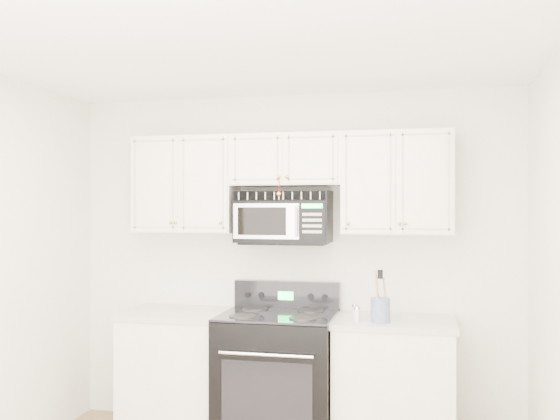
# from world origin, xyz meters

# --- Properties ---
(room) EXTENTS (3.51, 3.51, 2.61)m
(room) POSITION_xyz_m (0.00, 0.00, 1.30)
(room) COLOR #8F6F4C
(room) RESTS_ON ground
(base_cabinet_left) EXTENTS (0.86, 0.65, 0.92)m
(base_cabinet_left) POSITION_xyz_m (-0.80, 1.44, 0.43)
(base_cabinet_left) COLOR beige
(base_cabinet_left) RESTS_ON ground
(base_cabinet_right) EXTENTS (0.86, 0.65, 0.92)m
(base_cabinet_right) POSITION_xyz_m (0.80, 1.44, 0.43)
(base_cabinet_right) COLOR beige
(base_cabinet_right) RESTS_ON ground
(range) EXTENTS (0.83, 0.75, 1.14)m
(range) POSITION_xyz_m (-0.04, 1.40, 0.48)
(range) COLOR black
(range) RESTS_ON ground
(upper_cabinets) EXTENTS (2.44, 0.37, 0.75)m
(upper_cabinets) POSITION_xyz_m (-0.00, 1.58, 1.93)
(upper_cabinets) COLOR beige
(upper_cabinets) RESTS_ON ground
(microwave) EXTENTS (0.71, 0.41, 0.39)m
(microwave) POSITION_xyz_m (-0.03, 1.57, 1.65)
(microwave) COLOR black
(microwave) RESTS_ON ground
(utensil_crock) EXTENTS (0.13, 0.13, 0.36)m
(utensil_crock) POSITION_xyz_m (0.71, 1.28, 1.01)
(utensil_crock) COLOR slate
(utensil_crock) RESTS_ON base_cabinet_right
(shaker_salt) EXTENTS (0.04, 0.04, 0.10)m
(shaker_salt) POSITION_xyz_m (0.55, 1.27, 0.97)
(shaker_salt) COLOR silver
(shaker_salt) RESTS_ON base_cabinet_right
(shaker_pepper) EXTENTS (0.05, 0.05, 0.11)m
(shaker_pepper) POSITION_xyz_m (0.54, 1.36, 0.97)
(shaker_pepper) COLOR silver
(shaker_pepper) RESTS_ON base_cabinet_right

